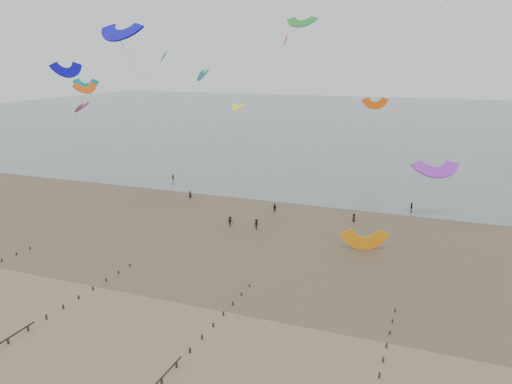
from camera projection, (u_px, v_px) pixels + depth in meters
ground at (174, 327)px, 53.98m from camera, size 500.00×500.00×0.00m
sea_and_shore at (254, 226)px, 86.41m from camera, size 500.00×665.00×0.03m
kitesurfer_lead at (190, 195)px, 102.91m from camera, size 0.67×0.45×1.79m
kitesurfers at (406, 219)px, 87.28m from camera, size 115.87×28.69×1.90m
grounded_kite at (364, 249)px, 75.88m from camera, size 7.04×6.16×3.28m
kites_airborne at (308, 86)px, 133.32m from camera, size 251.24×123.36×38.55m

